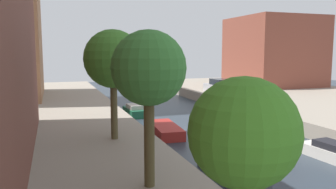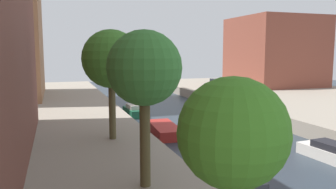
{
  "view_description": "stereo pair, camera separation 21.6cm",
  "coord_description": "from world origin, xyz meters",
  "px_view_note": "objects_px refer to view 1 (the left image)",
  "views": [
    {
      "loc": [
        -10.1,
        -20.4,
        5.4
      ],
      "look_at": [
        -0.33,
        7.74,
        1.65
      ],
      "focal_mm": 35.92,
      "sensor_mm": 36.0,
      "label": 1
    },
    {
      "loc": [
        -9.9,
        -20.47,
        5.4
      ],
      "look_at": [
        -0.33,
        7.74,
        1.65
      ],
      "focal_mm": 35.92,
      "sensor_mm": 36.0,
      "label": 2
    }
  ],
  "objects_px": {
    "moored_boat_right_2": "(335,153)",
    "moored_boat_left_3": "(134,111)",
    "moored_boat_left_2": "(165,130)",
    "parked_car": "(220,87)",
    "street_tree_2": "(113,60)",
    "low_block_right": "(273,52)",
    "street_tree_0": "(244,134)",
    "street_tree_1": "(149,70)",
    "moored_boat_left_1": "(230,174)"
  },
  "relations": [
    {
      "from": "low_block_right",
      "to": "moored_boat_right_2",
      "type": "bearing_deg",
      "value": -120.39
    },
    {
      "from": "low_block_right",
      "to": "street_tree_2",
      "type": "bearing_deg",
      "value": -139.89
    },
    {
      "from": "street_tree_2",
      "to": "moored_boat_left_3",
      "type": "height_order",
      "value": "street_tree_2"
    },
    {
      "from": "low_block_right",
      "to": "street_tree_2",
      "type": "distance_m",
      "value": 32.92
    },
    {
      "from": "low_block_right",
      "to": "moored_boat_left_3",
      "type": "distance_m",
      "value": 24.41
    },
    {
      "from": "parked_car",
      "to": "moored_boat_left_2",
      "type": "relative_size",
      "value": 1.04
    },
    {
      "from": "low_block_right",
      "to": "street_tree_0",
      "type": "relative_size",
      "value": 2.52
    },
    {
      "from": "moored_boat_left_1",
      "to": "moored_boat_left_2",
      "type": "bearing_deg",
      "value": 90.79
    },
    {
      "from": "street_tree_0",
      "to": "moored_boat_left_2",
      "type": "bearing_deg",
      "value": 75.79
    },
    {
      "from": "street_tree_0",
      "to": "street_tree_2",
      "type": "bearing_deg",
      "value": 90.0
    },
    {
      "from": "parked_car",
      "to": "moored_boat_right_2",
      "type": "height_order",
      "value": "parked_car"
    },
    {
      "from": "street_tree_2",
      "to": "moored_boat_left_1",
      "type": "xyz_separation_m",
      "value": [
        4.14,
        -4.6,
        -4.8
      ]
    },
    {
      "from": "low_block_right",
      "to": "street_tree_1",
      "type": "distance_m",
      "value": 37.44
    },
    {
      "from": "low_block_right",
      "to": "moored_boat_right_2",
      "type": "relative_size",
      "value": 2.63
    },
    {
      "from": "street_tree_0",
      "to": "moored_boat_right_2",
      "type": "height_order",
      "value": "street_tree_0"
    },
    {
      "from": "moored_boat_left_3",
      "to": "moored_boat_right_2",
      "type": "bearing_deg",
      "value": -66.13
    },
    {
      "from": "street_tree_0",
      "to": "parked_car",
      "type": "relative_size",
      "value": 0.89
    },
    {
      "from": "moored_boat_left_2",
      "to": "parked_car",
      "type": "bearing_deg",
      "value": 49.39
    },
    {
      "from": "moored_boat_right_2",
      "to": "parked_car",
      "type": "bearing_deg",
      "value": 78.4
    },
    {
      "from": "street_tree_0",
      "to": "parked_car",
      "type": "height_order",
      "value": "street_tree_0"
    },
    {
      "from": "street_tree_0",
      "to": "parked_car",
      "type": "distance_m",
      "value": 31.59
    },
    {
      "from": "moored_boat_right_2",
      "to": "street_tree_0",
      "type": "bearing_deg",
      "value": -142.28
    },
    {
      "from": "street_tree_0",
      "to": "moored_boat_right_2",
      "type": "xyz_separation_m",
      "value": [
        10.3,
        7.97,
        -3.67
      ]
    },
    {
      "from": "street_tree_0",
      "to": "moored_boat_left_1",
      "type": "relative_size",
      "value": 0.99
    },
    {
      "from": "low_block_right",
      "to": "parked_car",
      "type": "bearing_deg",
      "value": -153.65
    },
    {
      "from": "street_tree_0",
      "to": "moored_boat_left_1",
      "type": "distance_m",
      "value": 9.4
    },
    {
      "from": "low_block_right",
      "to": "moored_boat_left_3",
      "type": "bearing_deg",
      "value": -154.47
    },
    {
      "from": "moored_boat_left_3",
      "to": "street_tree_2",
      "type": "bearing_deg",
      "value": -108.4
    },
    {
      "from": "moored_boat_left_1",
      "to": "moored_boat_left_3",
      "type": "bearing_deg",
      "value": 91.86
    },
    {
      "from": "low_block_right",
      "to": "street_tree_0",
      "type": "distance_m",
      "value": 41.8
    },
    {
      "from": "street_tree_2",
      "to": "parked_car",
      "type": "relative_size",
      "value": 1.23
    },
    {
      "from": "parked_car",
      "to": "moored_boat_left_3",
      "type": "bearing_deg",
      "value": -155.29
    },
    {
      "from": "low_block_right",
      "to": "moored_boat_left_3",
      "type": "height_order",
      "value": "low_block_right"
    },
    {
      "from": "moored_boat_right_2",
      "to": "moored_boat_left_3",
      "type": "bearing_deg",
      "value": 113.87
    },
    {
      "from": "moored_boat_left_2",
      "to": "moored_boat_left_3",
      "type": "relative_size",
      "value": 1.3
    },
    {
      "from": "low_block_right",
      "to": "moored_boat_left_1",
      "type": "height_order",
      "value": "low_block_right"
    },
    {
      "from": "street_tree_1",
      "to": "moored_boat_left_1",
      "type": "distance_m",
      "value": 6.47
    },
    {
      "from": "street_tree_2",
      "to": "moored_boat_right_2",
      "type": "distance_m",
      "value": 12.04
    },
    {
      "from": "parked_car",
      "to": "low_block_right",
      "type": "bearing_deg",
      "value": 26.35
    },
    {
      "from": "parked_car",
      "to": "street_tree_2",
      "type": "bearing_deg",
      "value": -132.23
    },
    {
      "from": "street_tree_2",
      "to": "street_tree_1",
      "type": "bearing_deg",
      "value": -90.0
    },
    {
      "from": "street_tree_1",
      "to": "moored_boat_left_3",
      "type": "xyz_separation_m",
      "value": [
        3.63,
        17.41,
        -4.42
      ]
    },
    {
      "from": "moored_boat_left_1",
      "to": "moored_boat_right_2",
      "type": "xyz_separation_m",
      "value": [
        6.17,
        0.45,
        0.15
      ]
    },
    {
      "from": "street_tree_1",
      "to": "moored_boat_left_2",
      "type": "height_order",
      "value": "street_tree_1"
    },
    {
      "from": "low_block_right",
      "to": "street_tree_1",
      "type": "xyz_separation_m",
      "value": [
        -25.18,
        -27.7,
        -0.64
      ]
    },
    {
      "from": "street_tree_2",
      "to": "moored_boat_left_3",
      "type": "relative_size",
      "value": 1.67
    },
    {
      "from": "street_tree_2",
      "to": "moored_boat_right_2",
      "type": "bearing_deg",
      "value": -21.95
    },
    {
      "from": "moored_boat_left_2",
      "to": "moored_boat_left_3",
      "type": "distance_m",
      "value": 7.17
    },
    {
      "from": "moored_boat_right_2",
      "to": "street_tree_1",
      "type": "bearing_deg",
      "value": -167.23
    },
    {
      "from": "low_block_right",
      "to": "moored_boat_left_3",
      "type": "relative_size",
      "value": 3.06
    }
  ]
}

